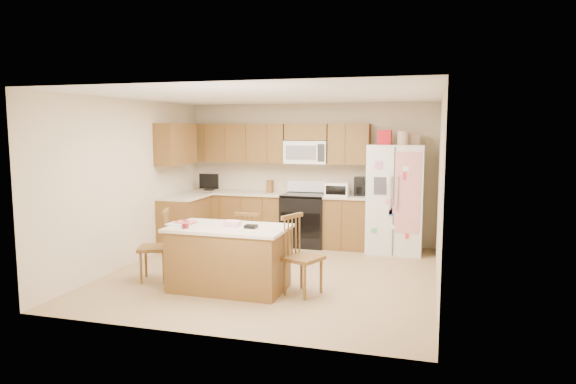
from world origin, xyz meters
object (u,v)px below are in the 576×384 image
(stove, at_px, (305,219))
(windsor_chair_right, at_px, (301,257))
(windsor_chair_left, at_px, (156,247))
(island, at_px, (229,258))
(refrigerator, at_px, (395,197))
(windsor_chair_back, at_px, (251,245))

(stove, bearing_deg, windsor_chair_right, -76.97)
(stove, xyz_separation_m, windsor_chair_left, (-1.44, -2.62, -0.01))
(windsor_chair_right, bearing_deg, stove, 103.03)
(island, relative_size, windsor_chair_right, 1.59)
(stove, distance_m, windsor_chair_left, 2.99)
(island, relative_size, windsor_chair_left, 1.62)
(refrigerator, height_order, windsor_chair_left, refrigerator)
(stove, height_order, windsor_chair_left, stove)
(stove, bearing_deg, island, -96.82)
(windsor_chair_left, height_order, windsor_chair_back, windsor_chair_left)
(windsor_chair_left, bearing_deg, stove, 61.30)
(windsor_chair_back, bearing_deg, island, -93.34)
(refrigerator, bearing_deg, windsor_chair_left, -139.60)
(refrigerator, relative_size, windsor_chair_right, 2.05)
(windsor_chair_back, height_order, windsor_chair_right, windsor_chair_right)
(stove, relative_size, windsor_chair_back, 1.25)
(windsor_chair_left, bearing_deg, windsor_chair_back, 28.18)
(windsor_chair_right, bearing_deg, island, -175.31)
(refrigerator, xyz_separation_m, windsor_chair_right, (-0.96, -2.59, -0.45))
(stove, distance_m, windsor_chair_back, 2.03)
(windsor_chair_left, relative_size, windsor_chair_back, 1.07)
(stove, distance_m, refrigerator, 1.63)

